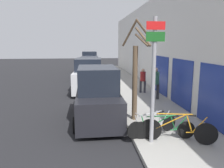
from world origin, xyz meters
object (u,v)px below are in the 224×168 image
(signpost, at_px, (153,78))
(street_tree, at_px, (136,75))
(parked_car_3, at_px, (89,63))
(parked_car_1, at_px, (89,76))
(bicycle_1, at_px, (164,128))
(bicycle_0, at_px, (178,130))
(parked_car_0, at_px, (97,96))
(bicycle_2, at_px, (153,125))
(pedestrian_far, at_px, (156,81))
(parked_car_2, at_px, (90,69))
(pedestrian_near, at_px, (143,79))

(signpost, relative_size, street_tree, 0.95)
(signpost, xyz_separation_m, parked_car_3, (-1.65, 20.44, -1.14))
(signpost, relative_size, parked_car_1, 0.82)
(bicycle_1, height_order, street_tree, street_tree)
(bicycle_0, xyz_separation_m, parked_car_0, (-2.41, 2.89, 0.48))
(signpost, xyz_separation_m, parked_car_1, (-1.87, 8.72, -1.17))
(parked_car_1, height_order, parked_car_3, parked_car_3)
(bicycle_1, bearing_deg, parked_car_0, 44.36)
(bicycle_2, height_order, parked_car_3, parked_car_3)
(bicycle_0, xyz_separation_m, bicycle_2, (-0.61, 0.67, -0.06))
(bicycle_0, bearing_deg, pedestrian_far, 9.45)
(signpost, xyz_separation_m, street_tree, (-0.04, 2.21, -0.19))
(parked_car_1, bearing_deg, bicycle_1, -70.79)
(parked_car_2, bearing_deg, parked_car_3, 92.92)
(bicycle_1, relative_size, parked_car_1, 0.44)
(bicycle_0, relative_size, parked_car_0, 0.49)
(parked_car_1, distance_m, parked_car_2, 5.70)
(parked_car_3, height_order, pedestrian_far, parked_car_3)
(bicycle_0, height_order, parked_car_0, parked_car_0)
(bicycle_1, xyz_separation_m, street_tree, (-0.51, 2.03, 1.53))
(parked_car_3, distance_m, street_tree, 18.32)
(bicycle_0, xyz_separation_m, parked_car_3, (-2.47, 20.56, 0.53))
(bicycle_0, distance_m, pedestrian_near, 7.46)
(parked_car_0, distance_m, street_tree, 1.92)
(street_tree, bearing_deg, bicycle_0, -69.80)
(bicycle_1, bearing_deg, pedestrian_near, -3.24)
(bicycle_1, height_order, parked_car_2, parked_car_2)
(bicycle_2, relative_size, pedestrian_near, 1.23)
(parked_car_0, xyz_separation_m, pedestrian_near, (3.20, 4.51, 0.02))
(signpost, bearing_deg, street_tree, 91.07)
(bicycle_2, xyz_separation_m, street_tree, (-0.25, 1.67, 1.53))
(parked_car_1, bearing_deg, bicycle_2, -71.86)
(parked_car_1, height_order, pedestrian_near, parked_car_1)
(bicycle_2, bearing_deg, parked_car_0, 17.88)
(bicycle_2, xyz_separation_m, parked_car_1, (-2.07, 8.17, 0.56))
(bicycle_1, relative_size, parked_car_2, 0.44)
(bicycle_0, height_order, pedestrian_far, pedestrian_far)
(parked_car_2, xyz_separation_m, parked_car_3, (0.05, 6.02, 0.11))
(pedestrian_near, bearing_deg, parked_car_0, -116.75)
(bicycle_0, height_order, pedestrian_near, pedestrian_near)
(parked_car_3, bearing_deg, pedestrian_far, -77.40)
(bicycle_2, distance_m, pedestrian_far, 5.23)
(parked_car_0, xyz_separation_m, parked_car_1, (-0.28, 5.95, 0.03))
(parked_car_2, bearing_deg, street_tree, -78.89)
(parked_car_2, distance_m, pedestrian_far, 9.65)
(bicycle_1, xyz_separation_m, pedestrian_far, (1.40, 5.27, 0.69))
(bicycle_0, relative_size, street_tree, 0.55)
(signpost, bearing_deg, parked_car_2, 96.72)
(parked_car_0, relative_size, parked_car_3, 1.09)
(parked_car_0, xyz_separation_m, pedestrian_far, (3.45, 2.69, 0.16))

